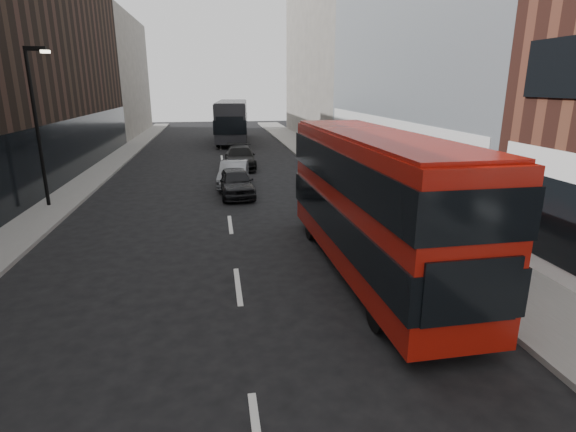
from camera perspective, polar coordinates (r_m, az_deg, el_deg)
name	(u,v)px	position (r m, az deg, el deg)	size (l,w,h in m)	color
sidewalk_right	(336,170)	(30.44, 6.18, 5.83)	(3.00, 80.00, 0.15)	slate
sidewalk_left	(93,177)	(30.33, -23.47, 4.54)	(2.00, 80.00, 0.15)	slate
building_modern_block	(433,1)	(27.93, 17.92, 24.53)	(5.03, 22.00, 20.00)	#969B9F
building_victorian	(327,44)	(49.48, 5.04, 20.98)	(6.50, 24.00, 21.00)	slate
building_left_mid	(45,63)	(35.65, -28.51, 16.75)	(5.00, 24.00, 14.00)	black
building_left_far	(114,77)	(56.96, -21.22, 16.18)	(5.00, 20.00, 13.00)	slate
street_lamp	(37,117)	(23.24, -29.23, 10.90)	(1.06, 0.22, 7.00)	black
red_bus	(373,198)	(13.47, 10.71, 2.30)	(2.75, 10.57, 4.24)	#951109
grey_bus	(232,120)	(46.60, -7.08, 11.98)	(3.89, 12.67, 4.03)	black
car_a	(236,182)	(23.49, -6.65, 4.30)	(1.69, 4.20, 1.43)	black
car_b	(234,174)	(25.80, -6.90, 5.34)	(1.49, 4.28, 1.41)	gray
car_c	(240,157)	(31.54, -6.11, 7.42)	(2.07, 5.09, 1.48)	black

